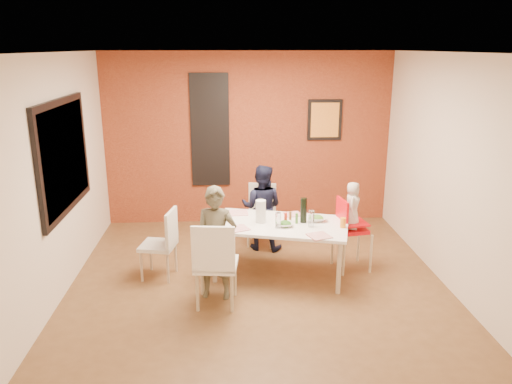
{
  "coord_description": "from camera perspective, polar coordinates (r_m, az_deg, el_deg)",
  "views": [
    {
      "loc": [
        -0.36,
        -5.53,
        2.76
      ],
      "look_at": [
        0.0,
        0.3,
        1.05
      ],
      "focal_mm": 35.0,
      "sensor_mm": 36.0,
      "label": 1
    }
  ],
  "objects": [
    {
      "name": "plate_far_mid",
      "position": [
        6.44,
        4.25,
        -2.55
      ],
      "size": [
        0.24,
        0.24,
        0.01
      ],
      "primitive_type": "cube",
      "rotation": [
        0.0,
        0.0,
        0.22
      ],
      "color": "white",
      "rests_on": "dining_table"
    },
    {
      "name": "salad_bowl_b",
      "position": [
        6.24,
        7.04,
        -3.04
      ],
      "size": [
        0.25,
        0.25,
        0.05
      ],
      "primitive_type": "imported",
      "rotation": [
        0.0,
        0.0,
        0.12
      ],
      "color": "silver",
      "rests_on": "dining_table"
    },
    {
      "name": "toddler",
      "position": [
        6.34,
        10.96,
        -1.5
      ],
      "size": [
        0.28,
        0.34,
        0.6
      ],
      "primitive_type": "imported",
      "rotation": [
        0.0,
        0.0,
        1.21
      ],
      "color": "beige",
      "rests_on": "high_chair"
    },
    {
      "name": "brick_accent_wall",
      "position": [
        7.9,
        -0.87,
        6.03
      ],
      "size": [
        4.5,
        0.02,
        2.7
      ],
      "primitive_type": "cube",
      "color": "maroon",
      "rests_on": "ground"
    },
    {
      "name": "salad_bowl_a",
      "position": [
        6.02,
        3.34,
        -3.71
      ],
      "size": [
        0.2,
        0.2,
        0.05
      ],
      "primitive_type": "imported",
      "rotation": [
        0.0,
        0.0,
        0.06
      ],
      "color": "white",
      "rests_on": "dining_table"
    },
    {
      "name": "plate_near_left",
      "position": [
        5.93,
        -2.01,
        -4.18
      ],
      "size": [
        0.29,
        0.29,
        0.01
      ],
      "primitive_type": "cube",
      "rotation": [
        0.0,
        0.0,
        0.42
      ],
      "color": "silver",
      "rests_on": "dining_table"
    },
    {
      "name": "art_print_frame",
      "position": [
        7.98,
        7.86,
        8.17
      ],
      "size": [
        0.54,
        0.03,
        0.64
      ],
      "primitive_type": "cube",
      "color": "black",
      "rests_on": "wall_back"
    },
    {
      "name": "wine_bottle",
      "position": [
        6.13,
        5.46,
        -2.1
      ],
      "size": [
        0.08,
        0.08,
        0.31
      ],
      "primitive_type": "cylinder",
      "color": "black",
      "rests_on": "dining_table"
    },
    {
      "name": "glassblock_surround",
      "position": [
        7.85,
        -5.28,
        7.01
      ],
      "size": [
        0.6,
        0.03,
        1.76
      ],
      "primitive_type": "cube",
      "color": "black",
      "rests_on": "wall_back"
    },
    {
      "name": "sippy_cup",
      "position": [
        6.05,
        9.91,
        -3.47
      ],
      "size": [
        0.07,
        0.07,
        0.12
      ],
      "primitive_type": "cylinder",
      "color": "orange",
      "rests_on": "dining_table"
    },
    {
      "name": "child_near",
      "position": [
        5.6,
        -4.59,
        -5.86
      ],
      "size": [
        0.52,
        0.39,
        1.3
      ],
      "primitive_type": "imported",
      "rotation": [
        0.0,
        0.0,
        -0.17
      ],
      "color": "brown",
      "rests_on": "ground"
    },
    {
      "name": "ground",
      "position": [
        6.19,
        0.17,
        -10.15
      ],
      "size": [
        4.5,
        4.5,
        0.0
      ],
      "primitive_type": "plane",
      "color": "brown",
      "rests_on": "ground"
    },
    {
      "name": "condiment_green",
      "position": [
        6.11,
        4.67,
        -3.03
      ],
      "size": [
        0.03,
        0.03,
        0.13
      ],
      "primitive_type": "cylinder",
      "color": "#3E7928",
      "rests_on": "dining_table"
    },
    {
      "name": "wall_front",
      "position": [
        3.59,
        2.54,
        -6.85
      ],
      "size": [
        4.5,
        0.02,
        2.7
      ],
      "primitive_type": "cube",
      "color": "beige",
      "rests_on": "ground"
    },
    {
      "name": "glassblock_strip",
      "position": [
        7.85,
        -5.28,
        7.02
      ],
      "size": [
        0.55,
        0.03,
        1.7
      ],
      "primitive_type": "cube",
      "color": "silver",
      "rests_on": "wall_back"
    },
    {
      "name": "dining_table",
      "position": [
        6.14,
        2.81,
        -4.11
      ],
      "size": [
        1.81,
        1.29,
        0.68
      ],
      "rotation": [
        0.0,
        0.0,
        -0.26
      ],
      "color": "white",
      "rests_on": "ground"
    },
    {
      "name": "chair_left",
      "position": [
        6.22,
        -10.49,
        -5.44
      ],
      "size": [
        0.47,
        0.47,
        0.87
      ],
      "rotation": [
        0.0,
        0.0,
        4.51
      ],
      "color": "silver",
      "rests_on": "ground"
    },
    {
      "name": "condiment_brown",
      "position": [
        6.15,
        3.93,
        -2.84
      ],
      "size": [
        0.03,
        0.03,
        0.13
      ],
      "primitive_type": "cylinder",
      "color": "brown",
      "rests_on": "dining_table"
    },
    {
      "name": "wine_glass_b",
      "position": [
        6.0,
        6.34,
        -3.07
      ],
      "size": [
        0.07,
        0.07,
        0.21
      ],
      "primitive_type": "cylinder",
      "color": "white",
      "rests_on": "dining_table"
    },
    {
      "name": "wall_left",
      "position": [
        6.01,
        -21.75,
        1.57
      ],
      "size": [
        0.02,
        4.5,
        2.7
      ],
      "primitive_type": "cube",
      "color": "beige",
      "rests_on": "ground"
    },
    {
      "name": "wall_right",
      "position": [
        6.28,
        21.16,
        2.22
      ],
      "size": [
        0.02,
        4.5,
        2.7
      ],
      "primitive_type": "cube",
      "color": "beige",
      "rests_on": "ground"
    },
    {
      "name": "picture_window_frame",
      "position": [
        6.15,
        -21.12,
        3.85
      ],
      "size": [
        0.05,
        1.7,
        1.3
      ],
      "primitive_type": "cube",
      "color": "black",
      "rests_on": "wall_left"
    },
    {
      "name": "plate_near_right",
      "position": [
        5.75,
        7.23,
        -5.0
      ],
      "size": [
        0.3,
        0.3,
        0.01
      ],
      "primitive_type": "cube",
      "rotation": [
        0.0,
        0.0,
        0.35
      ],
      "color": "white",
      "rests_on": "dining_table"
    },
    {
      "name": "plate_far_left",
      "position": [
        6.48,
        -2.0,
        -2.38
      ],
      "size": [
        0.25,
        0.25,
        0.01
      ],
      "primitive_type": "cube",
      "rotation": [
        0.0,
        0.0,
        0.03
      ],
      "color": "white",
      "rests_on": "dining_table"
    },
    {
      "name": "chair_near",
      "position": [
        5.41,
        -4.7,
        -7.84
      ],
      "size": [
        0.5,
        0.5,
        0.99
      ],
      "rotation": [
        0.0,
        0.0,
        3.03
      ],
      "color": "white",
      "rests_on": "ground"
    },
    {
      "name": "wine_glass_a",
      "position": [
        5.94,
        2.55,
        -3.25
      ],
      "size": [
        0.07,
        0.07,
        0.19
      ],
      "primitive_type": "cylinder",
      "color": "white",
      "rests_on": "dining_table"
    },
    {
      "name": "chair_far",
      "position": [
        7.2,
        0.63,
        -2.12
      ],
      "size": [
        0.47,
        0.47,
        0.86
      ],
      "rotation": [
        0.0,
        0.0,
        -0.19
      ],
      "color": "silver",
      "rests_on": "ground"
    },
    {
      "name": "picture_window_pane",
      "position": [
        6.14,
        -20.98,
        3.86
      ],
      "size": [
        0.02,
        1.55,
        1.15
      ],
      "primitive_type": "cube",
      "color": "black",
      "rests_on": "wall_left"
    },
    {
      "name": "art_print_canvas",
      "position": [
        7.96,
        7.88,
        8.15
      ],
      "size": [
        0.44,
        0.01,
        0.54
      ],
      "primitive_type": "cube",
      "color": "gold",
      "rests_on": "wall_back"
    },
    {
      "name": "wall_back",
      "position": [
        7.92,
        -0.88,
        6.06
      ],
      "size": [
        4.5,
        0.02,
        2.7
      ],
      "primitive_type": "cube",
      "color": "beige",
      "rests_on": "ground"
    },
    {
      "name": "high_chair",
      "position": [
        6.42,
        10.63,
        -3.96
      ],
      "size": [
        0.46,
        0.46,
        0.94
      ],
      "rotation": [
        0.0,
        0.0,
        1.75
      ],
      "color": "red",
      "rests_on": "ground"
    },
    {
      "name": "child_far",
      "position": [
        6.94,
        0.66,
        -1.77
      ],
      "size": [
        0.7,
        0.61,
        1.21
      ],
      "primitive_type": "imported",
      "rotation": [
        0.0,
        0.0,
        2.84
      ],
      "color": "black",
      "rests_on": "ground"
    },
    {
      "name": "condiment_red",
      "position": [
        6.05,
        3.41,
        -3.09
      ],
      "size": [
        0.04,
        0.04,
        0.15
      ],
      "primitive_type": "cylinder",
      "color": "red",
      "rests_on": "dining_table"
    },
    {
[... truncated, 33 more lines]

